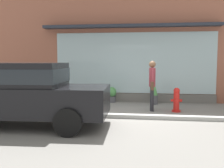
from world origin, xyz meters
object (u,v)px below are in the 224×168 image
object	(u,v)px
pedestrian_with_handbag	(152,82)
potted_plant_corner_tall	(111,94)
potted_plant_window_left	(19,92)
fire_hydrant	(176,100)
potted_plant_trailing_edge	(154,94)
parked_car_black	(23,91)

from	to	relation	value
pedestrian_with_handbag	potted_plant_corner_tall	world-z (taller)	pedestrian_with_handbag
potted_plant_window_left	fire_hydrant	bearing A→B (deg)	-15.09
pedestrian_with_handbag	potted_plant_window_left	size ratio (longest dim) A/B	2.46
fire_hydrant	potted_plant_trailing_edge	world-z (taller)	potted_plant_trailing_edge
potted_plant_corner_tall	pedestrian_with_handbag	bearing A→B (deg)	-45.52
parked_car_black	potted_plant_trailing_edge	size ratio (longest dim) A/B	5.10
fire_hydrant	parked_car_black	distance (m)	5.07
potted_plant_corner_tall	potted_plant_window_left	xyz separation A→B (m)	(-4.22, 0.08, 0.03)
fire_hydrant	potted_plant_corner_tall	world-z (taller)	fire_hydrant
pedestrian_with_handbag	potted_plant_corner_tall	xyz separation A→B (m)	(-1.68, 1.71, -0.70)
fire_hydrant	potted_plant_window_left	size ratio (longest dim) A/B	1.18
parked_car_black	fire_hydrant	bearing A→B (deg)	27.57
parked_car_black	potted_plant_trailing_edge	distance (m)	5.43
parked_car_black	potted_plant_window_left	distance (m)	5.01
pedestrian_with_handbag	potted_plant_window_left	distance (m)	6.19
fire_hydrant	potted_plant_trailing_edge	bearing A→B (deg)	116.26
pedestrian_with_handbag	potted_plant_window_left	bearing A→B (deg)	-109.87
fire_hydrant	pedestrian_with_handbag	xyz separation A→B (m)	(-0.84, 0.03, 0.63)
pedestrian_with_handbag	fire_hydrant	bearing A→B (deg)	84.87
parked_car_black	potted_plant_window_left	world-z (taller)	parked_car_black
fire_hydrant	pedestrian_with_handbag	bearing A→B (deg)	177.89
potted_plant_trailing_edge	potted_plant_window_left	xyz separation A→B (m)	(-6.02, 0.36, -0.05)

